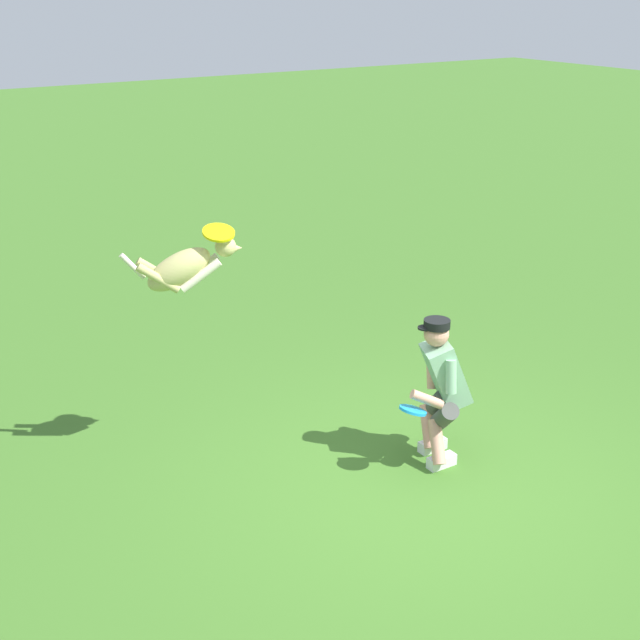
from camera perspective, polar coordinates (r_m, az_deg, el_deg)
ground_plane at (r=7.37m, az=6.69°, el=-10.95°), size 60.00×60.00×0.00m
person at (r=7.54m, az=7.79°, el=-4.20°), size 0.69×0.65×1.29m
dog at (r=7.21m, az=-8.66°, el=3.36°), size 0.94×0.46×0.52m
frisbee_flying at (r=7.13m, az=-6.54°, el=5.61°), size 0.36×0.35×0.13m
frisbee_held at (r=7.29m, az=6.00°, el=-5.79°), size 0.32×0.33×0.12m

